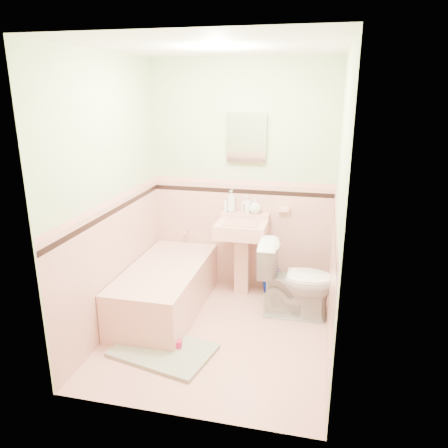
% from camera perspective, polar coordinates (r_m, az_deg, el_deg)
% --- Properties ---
extents(floor, '(2.20, 2.20, 0.00)m').
position_cam_1_polar(floor, '(4.20, -0.80, -14.14)').
color(floor, '#E7A897').
rests_on(floor, ground).
extents(ceiling, '(2.20, 2.20, 0.00)m').
position_cam_1_polar(ceiling, '(3.60, -0.98, 22.19)').
color(ceiling, white).
rests_on(ceiling, ground).
extents(wall_back, '(2.50, 0.00, 2.50)m').
position_cam_1_polar(wall_back, '(4.76, 2.34, 5.86)').
color(wall_back, '#F4EAC6').
rests_on(wall_back, ground).
extents(wall_front, '(2.50, 0.00, 2.50)m').
position_cam_1_polar(wall_front, '(2.70, -6.52, -3.26)').
color(wall_front, '#F4EAC6').
rests_on(wall_front, ground).
extents(wall_left, '(0.00, 2.50, 2.50)m').
position_cam_1_polar(wall_left, '(4.06, -14.73, 3.30)').
color(wall_left, '#F4EAC6').
rests_on(wall_left, ground).
extents(wall_right, '(0.00, 2.50, 2.50)m').
position_cam_1_polar(wall_right, '(3.61, 14.73, 1.56)').
color(wall_right, '#F4EAC6').
rests_on(wall_right, ground).
extents(wainscot_back, '(2.00, 0.00, 2.00)m').
position_cam_1_polar(wainscot_back, '(4.92, 2.22, -1.61)').
color(wainscot_back, '#E9AD9C').
rests_on(wainscot_back, ground).
extents(wainscot_front, '(2.00, 0.00, 2.00)m').
position_cam_1_polar(wainscot_front, '(3.00, -6.01, -14.87)').
color(wainscot_front, '#E9AD9C').
rests_on(wainscot_front, ground).
extents(wainscot_left, '(0.00, 2.20, 2.20)m').
position_cam_1_polar(wainscot_left, '(4.25, -13.92, -5.23)').
color(wainscot_left, '#E9AD9C').
rests_on(wainscot_left, ground).
extents(wainscot_right, '(0.00, 2.20, 2.20)m').
position_cam_1_polar(wainscot_right, '(3.83, 13.81, -7.83)').
color(wainscot_right, '#E9AD9C').
rests_on(wainscot_right, ground).
extents(accent_back, '(2.00, 0.00, 2.00)m').
position_cam_1_polar(accent_back, '(4.77, 2.28, 4.29)').
color(accent_back, black).
rests_on(accent_back, ground).
extents(accent_front, '(2.00, 0.00, 2.00)m').
position_cam_1_polar(accent_front, '(2.77, -6.31, -5.65)').
color(accent_front, black).
rests_on(accent_front, ground).
extents(accent_left, '(0.00, 2.20, 2.20)m').
position_cam_1_polar(accent_left, '(4.08, -14.37, 1.52)').
color(accent_left, black).
rests_on(accent_left, ground).
extents(accent_right, '(0.00, 2.20, 2.20)m').
position_cam_1_polar(accent_right, '(3.64, 14.30, -0.39)').
color(accent_right, black).
rests_on(accent_right, ground).
extents(cap_back, '(2.00, 0.00, 2.00)m').
position_cam_1_polar(cap_back, '(4.74, 2.29, 5.46)').
color(cap_back, '#E79C8F').
rests_on(cap_back, ground).
extents(cap_front, '(2.00, 0.00, 2.00)m').
position_cam_1_polar(cap_front, '(2.73, -6.37, -3.72)').
color(cap_front, '#E79C8F').
rests_on(cap_front, ground).
extents(cap_left, '(0.00, 2.20, 2.20)m').
position_cam_1_polar(cap_left, '(4.06, -14.47, 2.88)').
color(cap_left, '#E79C8F').
rests_on(cap_left, ground).
extents(cap_right, '(0.00, 2.20, 2.20)m').
position_cam_1_polar(cap_right, '(3.61, 14.41, 1.12)').
color(cap_right, '#E79C8F').
rests_on(cap_right, ground).
extents(bathtub, '(0.70, 1.50, 0.45)m').
position_cam_1_polar(bathtub, '(4.54, -7.61, -8.53)').
color(bathtub, '#E2A797').
rests_on(bathtub, floor).
extents(tub_faucet, '(0.04, 0.12, 0.04)m').
position_cam_1_polar(tub_faucet, '(5.02, -4.94, -0.89)').
color(tub_faucet, silver).
rests_on(tub_faucet, wall_back).
extents(sink, '(0.53, 0.48, 0.84)m').
position_cam_1_polar(sink, '(4.76, 2.26, -4.60)').
color(sink, '#E2A797').
rests_on(sink, floor).
extents(sink_faucet, '(0.02, 0.02, 0.10)m').
position_cam_1_polar(sink_faucet, '(4.72, 2.66, 2.03)').
color(sink_faucet, silver).
rests_on(sink_faucet, sink).
extents(medicine_cabinet, '(0.38, 0.04, 0.48)m').
position_cam_1_polar(medicine_cabinet, '(4.65, 2.95, 11.20)').
color(medicine_cabinet, white).
rests_on(medicine_cabinet, wall_back).
extents(soap_dish, '(0.12, 0.07, 0.04)m').
position_cam_1_polar(soap_dish, '(4.72, 7.81, 1.89)').
color(soap_dish, '#E2A797').
rests_on(soap_dish, wall_back).
extents(soap_bottle_left, '(0.12, 0.12, 0.25)m').
position_cam_1_polar(soap_bottle_left, '(4.77, 0.97, 3.02)').
color(soap_bottle_left, '#B2B2B2').
rests_on(soap_bottle_left, sink).
extents(soap_bottle_mid, '(0.10, 0.10, 0.19)m').
position_cam_1_polar(soap_bottle_mid, '(4.75, 2.96, 2.55)').
color(soap_bottle_mid, '#B2B2B2').
rests_on(soap_bottle_mid, sink).
extents(soap_bottle_right, '(0.16, 0.16, 0.17)m').
position_cam_1_polar(soap_bottle_right, '(4.73, 4.09, 2.38)').
color(soap_bottle_right, '#B2B2B2').
rests_on(soap_bottle_right, sink).
extents(tube, '(0.04, 0.04, 0.12)m').
position_cam_1_polar(tube, '(4.80, 0.20, 2.34)').
color(tube, white).
rests_on(tube, sink).
extents(toilet, '(0.76, 0.44, 0.77)m').
position_cam_1_polar(toilet, '(4.40, 9.48, -7.21)').
color(toilet, white).
rests_on(toilet, floor).
extents(bucket, '(0.26, 0.26, 0.22)m').
position_cam_1_polar(bucket, '(4.97, 6.23, -7.61)').
color(bucket, '#0821A3').
rests_on(bucket, floor).
extents(bath_mat, '(0.94, 0.73, 0.03)m').
position_cam_1_polar(bath_mat, '(3.98, -7.94, -16.05)').
color(bath_mat, gray).
rests_on(bath_mat, floor).
extents(shoe, '(0.17, 0.10, 0.06)m').
position_cam_1_polar(shoe, '(3.97, -6.72, -15.24)').
color(shoe, '#BF1E59').
rests_on(shoe, bath_mat).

